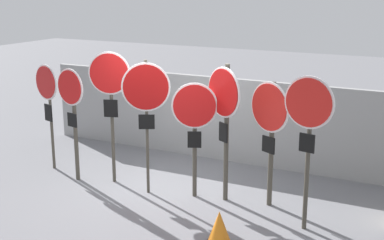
# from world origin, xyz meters

# --- Properties ---
(ground_plane) EXTENTS (40.00, 40.00, 0.00)m
(ground_plane) POSITION_xyz_m (0.00, 0.00, 0.00)
(ground_plane) COLOR slate
(fence_back) EXTENTS (8.14, 0.12, 1.72)m
(fence_back) POSITION_xyz_m (0.00, 2.07, 0.86)
(fence_back) COLOR gray
(fence_back) RESTS_ON ground
(stop_sign_0) EXTENTS (0.66, 0.21, 2.07)m
(stop_sign_0) POSITION_xyz_m (-2.68, 0.00, 1.53)
(stop_sign_0) COLOR #474238
(stop_sign_0) RESTS_ON ground
(stop_sign_1) EXTENTS (0.66, 0.19, 2.10)m
(stop_sign_1) POSITION_xyz_m (-1.86, -0.28, 1.47)
(stop_sign_1) COLOR #474238
(stop_sign_1) RESTS_ON ground
(stop_sign_2) EXTENTS (0.73, 0.27, 2.41)m
(stop_sign_2) POSITION_xyz_m (-1.17, -0.06, 1.78)
(stop_sign_2) COLOR #474238
(stop_sign_2) RESTS_ON ground
(stop_sign_3) EXTENTS (0.74, 0.40, 2.33)m
(stop_sign_3) POSITION_xyz_m (-0.33, -0.22, 1.74)
(stop_sign_3) COLOR #474238
(stop_sign_3) RESTS_ON ground
(stop_sign_4) EXTENTS (0.71, 0.34, 1.99)m
(stop_sign_4) POSITION_xyz_m (0.47, -0.00, 1.41)
(stop_sign_4) COLOR #474238
(stop_sign_4) RESTS_ON ground
(stop_sign_5) EXTENTS (0.73, 0.43, 2.31)m
(stop_sign_5) POSITION_xyz_m (0.96, 0.09, 1.62)
(stop_sign_5) COLOR #474238
(stop_sign_5) RESTS_ON ground
(stop_sign_6) EXTENTS (0.74, 0.38, 2.07)m
(stop_sign_6) POSITION_xyz_m (1.70, 0.22, 1.44)
(stop_sign_6) COLOR #474238
(stop_sign_6) RESTS_ON ground
(stop_sign_7) EXTENTS (0.75, 0.18, 2.32)m
(stop_sign_7) POSITION_xyz_m (2.46, -0.38, 1.68)
(stop_sign_7) COLOR #474238
(stop_sign_7) RESTS_ON ground
(traffic_cone_0) EXTENTS (0.45, 0.45, 0.54)m
(traffic_cone_0) POSITION_xyz_m (1.58, -1.45, 0.26)
(traffic_cone_0) COLOR black
(traffic_cone_0) RESTS_ON ground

